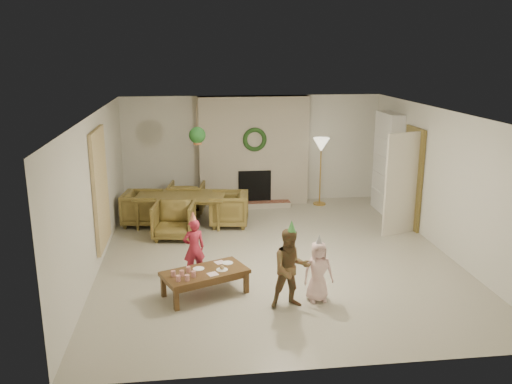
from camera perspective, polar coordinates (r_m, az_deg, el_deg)
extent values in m
plane|color=#B7B29E|center=(9.45, 2.12, -6.73)|extent=(7.00, 7.00, 0.00)
plane|color=white|center=(8.84, 2.27, 8.50)|extent=(7.00, 7.00, 0.00)
plane|color=silver|center=(12.45, -0.37, 4.60)|extent=(7.00, 0.00, 7.00)
plane|color=silver|center=(5.81, 7.73, -7.92)|extent=(7.00, 0.00, 7.00)
plane|color=silver|center=(9.09, -16.82, 0.03)|extent=(0.00, 7.00, 7.00)
plane|color=silver|center=(9.98, 19.45, 1.12)|extent=(0.00, 7.00, 7.00)
cube|color=#532E16|center=(12.26, -0.26, 4.44)|extent=(2.50, 0.40, 2.50)
cube|color=maroon|center=(12.20, -0.06, -1.37)|extent=(1.60, 0.30, 0.12)
cube|color=black|center=(12.26, -0.16, 0.61)|extent=(0.75, 0.12, 0.75)
torus|color=#1A3E17|center=(11.98, -0.14, 5.65)|extent=(0.54, 0.10, 0.54)
cylinder|color=gold|center=(12.53, 6.82, -1.25)|extent=(0.29, 0.29, 0.03)
cylinder|color=gold|center=(12.35, 6.92, 1.95)|extent=(0.03, 0.03, 1.41)
cone|color=beige|center=(12.21, 7.02, 5.05)|extent=(0.38, 0.38, 0.31)
cube|color=white|center=(12.01, 13.92, 3.04)|extent=(0.30, 1.00, 2.20)
cube|color=white|center=(12.15, 13.64, 0.04)|extent=(0.30, 0.92, 0.03)
cube|color=white|center=(12.05, 13.76, 1.87)|extent=(0.30, 0.92, 0.03)
cube|color=white|center=(11.97, 13.88, 3.74)|extent=(0.30, 0.92, 0.03)
cube|color=white|center=(11.90, 14.00, 5.63)|extent=(0.30, 0.92, 0.03)
cube|color=#9A321C|center=(11.97, 13.84, 0.50)|extent=(0.20, 0.40, 0.24)
cube|color=#245386|center=(12.06, 13.63, 2.57)|extent=(0.20, 0.44, 0.24)
cube|color=#B19625|center=(11.85, 13.99, 4.26)|extent=(0.20, 0.36, 0.22)
cube|color=brown|center=(11.08, 16.46, 1.45)|extent=(0.05, 0.86, 2.04)
cube|color=beige|center=(10.59, 15.37, 0.82)|extent=(0.77, 0.32, 2.00)
cube|color=beige|center=(9.28, -16.38, 0.36)|extent=(0.06, 1.20, 2.00)
imported|color=brown|center=(11.01, -8.08, -1.94)|extent=(1.93, 1.26, 0.63)
imported|color=brown|center=(10.26, -8.81, -3.05)|extent=(0.85, 0.87, 0.70)
imported|color=brown|center=(11.75, -7.45, -0.67)|extent=(0.85, 0.87, 0.70)
imported|color=brown|center=(11.16, -12.09, -1.72)|extent=(0.87, 0.85, 0.70)
imported|color=brown|center=(10.88, -2.94, -1.84)|extent=(0.87, 0.85, 0.70)
cylinder|color=tan|center=(10.26, -6.36, 7.36)|extent=(0.01, 0.01, 0.70)
cylinder|color=#94562F|center=(10.31, -6.30, 5.43)|extent=(0.16, 0.16, 0.12)
sphere|color=#194C1C|center=(10.29, -6.32, 6.09)|extent=(0.32, 0.32, 0.32)
cube|color=brown|center=(7.89, -5.52, -8.62)|extent=(1.36, 1.04, 0.06)
cube|color=brown|center=(7.91, -5.51, -9.05)|extent=(1.24, 0.92, 0.08)
cube|color=brown|center=(7.57, -8.57, -11.37)|extent=(0.09, 0.09, 0.32)
cube|color=brown|center=(7.99, -1.06, -9.71)|extent=(0.09, 0.09, 0.32)
cube|color=brown|center=(7.99, -9.92, -9.95)|extent=(0.09, 0.09, 0.32)
cube|color=brown|center=(8.39, -2.73, -8.47)|extent=(0.09, 0.09, 0.32)
cylinder|color=white|center=(7.57, -8.35, -9.17)|extent=(0.09, 0.09, 0.08)
cylinder|color=white|center=(7.74, -8.88, -8.66)|extent=(0.09, 0.09, 0.08)
cylinder|color=white|center=(7.57, -7.41, -9.14)|extent=(0.09, 0.09, 0.08)
cylinder|color=white|center=(7.73, -7.96, -8.63)|extent=(0.09, 0.09, 0.08)
cylinder|color=white|center=(7.68, -6.72, -8.75)|extent=(0.09, 0.09, 0.08)
cylinder|color=white|center=(7.84, -7.28, -8.26)|extent=(0.09, 0.09, 0.08)
cylinder|color=white|center=(7.95, -6.18, -8.18)|extent=(0.22, 0.22, 0.01)
cylinder|color=white|center=(7.89, -3.67, -8.32)|extent=(0.22, 0.22, 0.01)
cylinder|color=white|center=(8.12, -3.07, -7.61)|extent=(0.22, 0.22, 0.01)
sphere|color=tan|center=(7.87, -3.68, -8.07)|extent=(0.09, 0.09, 0.07)
cube|color=#FFBBC8|center=(7.75, -4.68, -8.78)|extent=(0.19, 0.19, 0.01)
cube|color=#FFBBC8|center=(8.15, -3.91, -7.56)|extent=(0.19, 0.19, 0.01)
imported|color=#AF253A|center=(8.46, -6.68, -6.01)|extent=(0.39, 0.31, 0.96)
cone|color=gold|center=(8.29, -6.78, -2.66)|extent=(0.14, 0.14, 0.18)
imported|color=brown|center=(7.44, 3.77, -8.21)|extent=(0.59, 0.48, 1.14)
cone|color=#51BE53|center=(7.22, 3.85, -3.74)|extent=(0.17, 0.17, 0.19)
imported|color=#FECECB|center=(7.70, 6.69, -8.48)|extent=(0.45, 0.31, 0.89)
cone|color=#ADADB4|center=(7.52, 6.80, -5.11)|extent=(0.13, 0.13, 0.16)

